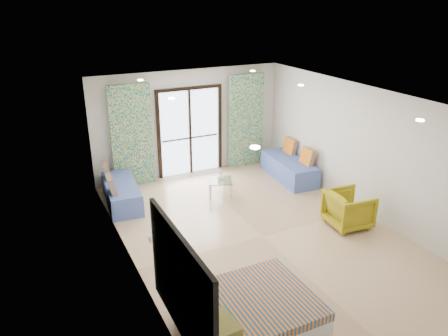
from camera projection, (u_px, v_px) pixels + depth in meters
name	position (u px, v px, depth m)	size (l,w,h in m)	color
floor	(263.00, 237.00, 8.51)	(5.00, 7.50, 0.01)	tan
ceiling	(268.00, 100.00, 7.52)	(5.00, 7.50, 0.01)	silver
wall_back	(189.00, 123.00, 11.15)	(5.00, 0.01, 2.70)	silver
wall_front	(438.00, 287.00, 4.88)	(5.00, 0.01, 2.70)	silver
wall_left	(131.00, 198.00, 6.99)	(0.01, 7.50, 2.70)	silver
wall_right	(369.00, 153.00, 9.03)	(0.01, 7.50, 2.70)	silver
balcony_door	(190.00, 126.00, 11.16)	(1.76, 0.08, 2.28)	black
balcony_rail	(190.00, 138.00, 11.28)	(1.52, 0.03, 0.04)	#595451
curtain_left	(132.00, 136.00, 10.40)	(1.00, 0.10, 2.50)	silver
curtain_right	(246.00, 121.00, 11.66)	(1.00, 0.10, 2.50)	silver
downlight_a	(255.00, 147.00, 5.29)	(0.12, 0.12, 0.02)	#FFE0B2
downlight_b	(420.00, 120.00, 6.43)	(0.12, 0.12, 0.02)	#FFE0B2
downlight_c	(171.00, 98.00, 7.79)	(0.12, 0.12, 0.02)	#FFE0B2
downlight_d	(301.00, 85.00, 8.93)	(0.12, 0.12, 0.02)	#FFE0B2
downlight_e	(140.00, 80.00, 9.46)	(0.12, 0.12, 0.02)	#FFE0B2
downlight_f	(253.00, 71.00, 10.60)	(0.12, 0.12, 0.02)	#FFE0B2
headboard	(180.00, 286.00, 5.38)	(0.06, 2.10, 1.50)	black
switch_plate	(150.00, 239.00, 6.42)	(0.02, 0.10, 0.10)	silver
bed	(249.00, 314.00, 6.07)	(1.77, 1.44, 0.61)	silver
daybed_left	(121.00, 192.00, 9.78)	(0.83, 1.79, 0.86)	#485FAC
daybed_right	(289.00, 168.00, 11.15)	(0.87, 1.90, 0.91)	#485FAC
coffee_table	(220.00, 182.00, 10.20)	(0.71, 0.71, 0.63)	silver
vase	(220.00, 177.00, 10.16)	(0.16, 0.16, 0.16)	white
armchair	(349.00, 208.00, 8.78)	(0.79, 0.74, 0.81)	#9B8E14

